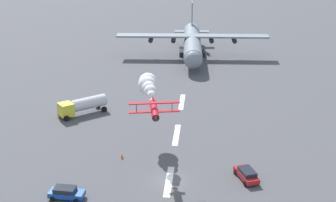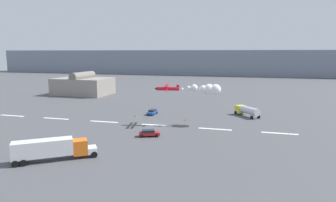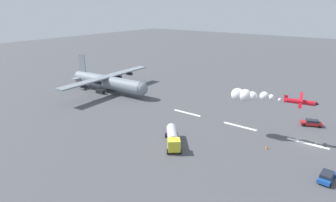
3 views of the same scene
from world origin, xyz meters
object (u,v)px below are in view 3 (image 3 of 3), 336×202
object	(u,v)px
fuel_tanker_truck	(173,137)
followme_car_yellow	(311,123)
stunt_biplane_red	(252,96)
traffic_cone_far	(267,147)
cargo_transport_plane	(110,82)
airport_staff_sedan	(327,176)

from	to	relation	value
fuel_tanker_truck	followme_car_yellow	size ratio (longest dim) A/B	1.66
stunt_biplane_red	followme_car_yellow	world-z (taller)	stunt_biplane_red
stunt_biplane_red	followme_car_yellow	bearing A→B (deg)	-124.83
stunt_biplane_red	fuel_tanker_truck	bearing A→B (deg)	50.77
followme_car_yellow	traffic_cone_far	xyz separation A→B (m)	(4.60, 17.47, -0.44)
cargo_transport_plane	followme_car_yellow	xyz separation A→B (m)	(-57.66, -9.40, -2.65)
fuel_tanker_truck	followme_car_yellow	xyz separation A→B (m)	(-20.46, -27.14, -0.92)
cargo_transport_plane	fuel_tanker_truck	distance (m)	41.25
traffic_cone_far	fuel_tanker_truck	bearing A→B (deg)	31.38
followme_car_yellow	airport_staff_sedan	world-z (taller)	same
airport_staff_sedan	followme_car_yellow	bearing A→B (deg)	-73.72
cargo_transport_plane	fuel_tanker_truck	size ratio (longest dim) A/B	4.50
fuel_tanker_truck	airport_staff_sedan	xyz separation A→B (m)	(-27.03, -4.63, -0.92)
cargo_transport_plane	fuel_tanker_truck	bearing A→B (deg)	154.51
airport_staff_sedan	traffic_cone_far	xyz separation A→B (m)	(11.17, -5.04, -0.44)
fuel_tanker_truck	traffic_cone_far	size ratio (longest dim) A/B	10.82
cargo_transport_plane	stunt_biplane_red	size ratio (longest dim) A/B	2.21
followme_car_yellow	airport_staff_sedan	distance (m)	23.45
followme_car_yellow	traffic_cone_far	world-z (taller)	followme_car_yellow
stunt_biplane_red	fuel_tanker_truck	distance (m)	18.33
fuel_tanker_truck	traffic_cone_far	world-z (taller)	fuel_tanker_truck
fuel_tanker_truck	stunt_biplane_red	bearing A→B (deg)	-129.23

